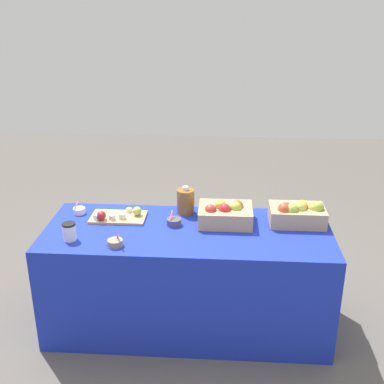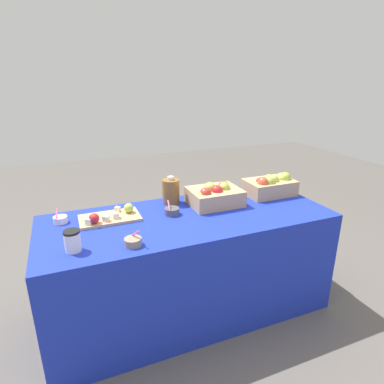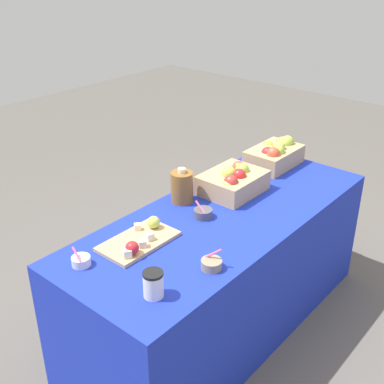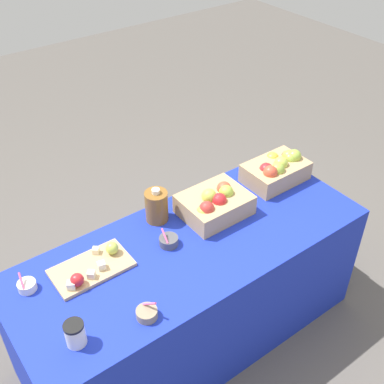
% 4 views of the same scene
% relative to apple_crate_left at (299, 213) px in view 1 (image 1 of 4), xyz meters
% --- Properties ---
extents(ground_plane, '(10.00, 10.00, 0.00)m').
position_rel_apple_crate_left_xyz_m(ground_plane, '(-0.74, -0.14, -0.82)').
color(ground_plane, '#56514C').
extents(table, '(1.90, 0.76, 0.74)m').
position_rel_apple_crate_left_xyz_m(table, '(-0.74, -0.14, -0.45)').
color(table, '#192DB7').
rests_on(table, ground_plane).
extents(apple_crate_left, '(0.37, 0.24, 0.17)m').
position_rel_apple_crate_left_xyz_m(apple_crate_left, '(0.00, 0.00, 0.00)').
color(apple_crate_left, tan).
rests_on(apple_crate_left, table).
extents(apple_crate_middle, '(0.36, 0.28, 0.17)m').
position_rel_apple_crate_left_xyz_m(apple_crate_middle, '(-0.50, -0.03, -0.01)').
color(apple_crate_middle, tan).
rests_on(apple_crate_middle, table).
extents(cutting_board_front, '(0.38, 0.22, 0.08)m').
position_rel_apple_crate_left_xyz_m(cutting_board_front, '(-1.23, -0.02, -0.06)').
color(cutting_board_front, tan).
rests_on(cutting_board_front, table).
extents(sample_bowl_near, '(0.10, 0.10, 0.09)m').
position_rel_apple_crate_left_xyz_m(sample_bowl_near, '(-0.84, -0.08, -0.05)').
color(sample_bowl_near, '#4C4C51').
rests_on(sample_bowl_near, table).
extents(sample_bowl_mid, '(0.09, 0.09, 0.09)m').
position_rel_apple_crate_left_xyz_m(sample_bowl_mid, '(-1.53, 0.05, -0.06)').
color(sample_bowl_mid, silver).
rests_on(sample_bowl_mid, table).
extents(sample_bowl_far, '(0.09, 0.09, 0.10)m').
position_rel_apple_crate_left_xyz_m(sample_bowl_far, '(-1.17, -0.40, -0.06)').
color(sample_bowl_far, gray).
rests_on(sample_bowl_far, table).
extents(cider_jug, '(0.12, 0.12, 0.20)m').
position_rel_apple_crate_left_xyz_m(cider_jug, '(-0.78, 0.12, 0.01)').
color(cider_jug, brown).
rests_on(cider_jug, table).
extents(coffee_cup, '(0.09, 0.09, 0.12)m').
position_rel_apple_crate_left_xyz_m(coffee_cup, '(-1.47, -0.34, -0.02)').
color(coffee_cup, silver).
rests_on(coffee_cup, table).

